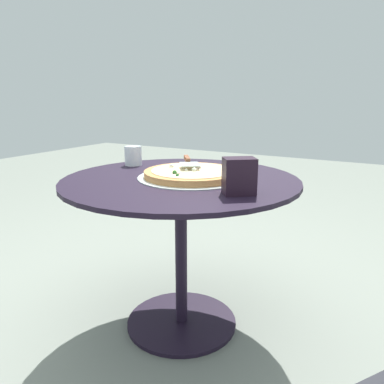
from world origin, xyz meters
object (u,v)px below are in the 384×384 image
Objects in this scene: pizza_server at (188,161)px; napkin_dispenser at (239,176)px; drinking_cup at (133,156)px; pizza_on_tray at (192,174)px; patio_table at (181,214)px.

napkin_dispenser reaches higher than pizza_server.
pizza_on_tray is at bearing 74.60° from drinking_cup.
pizza_on_tray is at bearing -66.19° from napkin_dispenser.
drinking_cup is (-0.11, -0.40, 0.03)m from pizza_on_tray.
pizza_server is 0.34m from drinking_cup.
pizza_server is 2.10× the size of drinking_cup.
pizza_on_tray is 3.57× the size of napkin_dispenser.
napkin_dispenser is at bearing 60.89° from pizza_on_tray.
pizza_server is at bearing -70.48° from napkin_dispenser.
pizza_on_tray reaches higher than patio_table.
pizza_on_tray is 4.85× the size of drinking_cup.
pizza_server is at bearing 82.67° from drinking_cup.
napkin_dispenser is (0.12, 0.31, 0.22)m from patio_table.
drinking_cup reaches higher than patio_table.
drinking_cup is (-0.14, -0.36, 0.21)m from patio_table.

